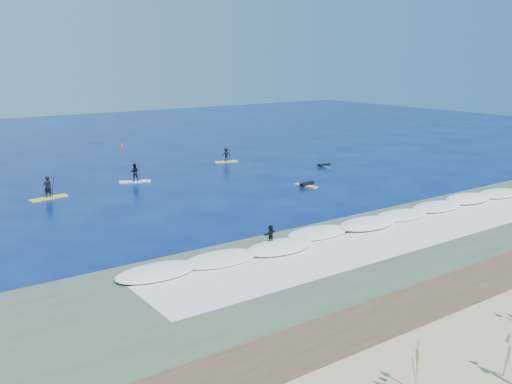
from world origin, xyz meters
TOP-DOWN VIEW (x-y plane):
  - ground at (0.00, 0.00)m, footprint 160.00×160.00m
  - wet_sand_strip at (0.00, -21.50)m, footprint 90.00×5.00m
  - shallow_water at (0.00, -14.00)m, footprint 90.00×13.00m
  - breaking_wave at (0.00, -10.00)m, footprint 40.00×6.00m
  - whitewater at (0.00, -13.00)m, footprint 34.00×5.00m
  - sup_paddler_left at (-14.84, 11.05)m, footprint 3.26×1.34m
  - sup_paddler_center at (-6.25, 12.91)m, footprint 2.98×1.81m
  - sup_paddler_right at (6.46, 16.69)m, footprint 2.72×1.49m
  - prone_paddler_near at (5.83, 2.07)m, footprint 1.85×2.39m
  - prone_paddler_far at (13.50, 8.17)m, footprint 1.60×2.06m
  - wave_surfer at (-7.15, -9.75)m, footprint 1.84×0.94m
  - marker_buoy at (0.63, 32.65)m, footprint 0.29×0.29m

SIDE VIEW (x-z plane):
  - ground at x=0.00m, z-range 0.00..0.00m
  - wet_sand_strip at x=0.00m, z-range -0.04..0.04m
  - breaking_wave at x=0.00m, z-range -0.15..0.15m
  - whitewater at x=0.00m, z-range -0.01..0.01m
  - shallow_water at x=0.00m, z-range 0.00..0.01m
  - prone_paddler_far at x=13.50m, z-range -0.07..0.35m
  - prone_paddler_near at x=5.83m, z-range -0.08..0.41m
  - marker_buoy at x=0.63m, z-range -0.04..0.65m
  - sup_paddler_left at x=-14.84m, z-range -0.42..1.81m
  - sup_paddler_right at x=6.46m, z-range -0.20..1.65m
  - wave_surfer at x=-7.15m, z-range 0.10..1.38m
  - sup_paddler_center at x=-6.25m, z-range -0.26..1.79m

